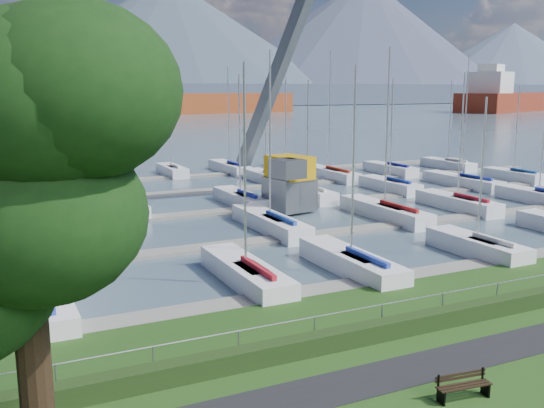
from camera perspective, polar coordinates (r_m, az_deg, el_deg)
path at (r=22.98m, az=16.83°, el=-13.80°), size 160.00×2.00×0.04m
water at (r=278.77m, az=-22.76°, el=7.98°), size 800.00×540.00×0.20m
hedge at (r=24.65m, az=12.75°, el=-11.00°), size 80.00×0.70×0.70m
fence at (r=24.64m, az=12.26°, el=-8.87°), size 80.00×0.04×0.04m
foothill at (r=348.53m, az=-23.47°, el=9.39°), size 900.00×80.00×12.00m
mountains at (r=425.04m, az=-23.31°, el=15.00°), size 1190.00×360.00×115.00m
docks at (r=47.50m, az=-7.30°, el=-0.95°), size 90.00×41.60×0.25m
bench_left at (r=20.28m, az=17.54°, el=-16.01°), size 1.84×0.64×0.85m
crane at (r=48.80m, az=1.50°, el=6.03°), size 6.65×13.19×22.35m
cargo_ship_mid at (r=240.53m, az=-9.90°, el=9.27°), size 98.29×28.96×21.50m
cargo_ship_east at (r=291.91m, az=21.88°, el=8.92°), size 92.08×51.66×21.50m
sailboat_fleet at (r=49.44m, az=-10.17°, el=6.05°), size 75.46×49.76×13.80m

